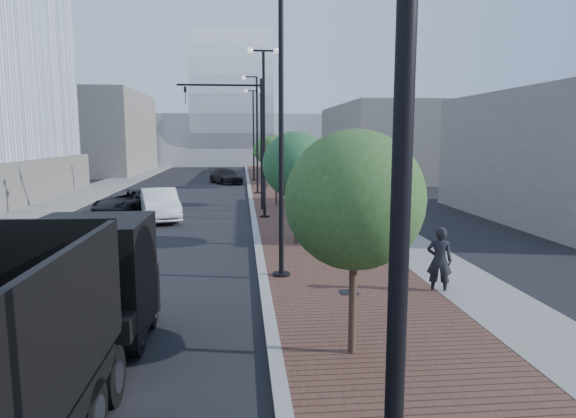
{
  "coord_description": "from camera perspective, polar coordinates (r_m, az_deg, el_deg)",
  "views": [
    {
      "loc": [
        -0.64,
        -5.81,
        4.58
      ],
      "look_at": [
        1.0,
        12.0,
        2.0
      ],
      "focal_mm": 31.42,
      "sensor_mm": 36.0,
      "label": 1
    }
  ],
  "objects": [
    {
      "name": "white_sedan",
      "position": [
        28.76,
        -14.32,
        0.53
      ],
      "size": [
        3.07,
        5.52,
        1.72
      ],
      "primitive_type": "imported",
      "rotation": [
        0.0,
        0.0,
        0.25
      ],
      "color": "silver",
      "rests_on": "ground"
    },
    {
      "name": "tree_0",
      "position": [
        10.18,
        7.76,
        1.01
      ],
      "size": [
        2.82,
        2.82,
        4.74
      ],
      "color": "#382619",
      "rests_on": "ground"
    },
    {
      "name": "concrete_strip",
      "position": [
        46.54,
        3.22,
        2.63
      ],
      "size": [
        2.4,
        140.0,
        0.13
      ],
      "primitive_type": "cube",
      "color": "slate",
      "rests_on": "ground"
    },
    {
      "name": "dark_car_far",
      "position": [
        49.85,
        -7.07,
        3.71
      ],
      "size": [
        3.84,
        5.32,
        1.43
      ],
      "primitive_type": "imported",
      "rotation": [
        0.0,
        0.0,
        0.42
      ],
      "color": "black",
      "rests_on": "ground"
    },
    {
      "name": "traffic_mast",
      "position": [
        30.82,
        -4.68,
        8.93
      ],
      "size": [
        5.09,
        0.2,
        8.0
      ],
      "color": "black",
      "rests_on": "ground"
    },
    {
      "name": "streetlight_3",
      "position": [
        39.83,
        -3.67,
        7.85
      ],
      "size": [
        1.44,
        0.56,
        9.21
      ],
      "color": "black",
      "rests_on": "ground"
    },
    {
      "name": "dark_car_mid",
      "position": [
        31.57,
        -17.43,
        0.81
      ],
      "size": [
        4.31,
        5.71,
        1.44
      ],
      "primitive_type": "imported",
      "rotation": [
        0.0,
        0.0,
        -0.42
      ],
      "color": "black",
      "rests_on": "ground"
    },
    {
      "name": "pedestrian",
      "position": [
        15.38,
        16.76,
        -5.61
      ],
      "size": [
        0.85,
        0.7,
        2.0
      ],
      "primitive_type": "imported",
      "rotation": [
        0.0,
        0.0,
        2.78
      ],
      "color": "black",
      "rests_on": "ground"
    },
    {
      "name": "streetlight_1",
      "position": [
        15.85,
        -1.19,
        7.35
      ],
      "size": [
        1.44,
        0.56,
        9.21
      ],
      "color": "black",
      "rests_on": "ground"
    },
    {
      "name": "commercial_block_nw",
      "position": [
        68.6,
        -21.87,
        7.98
      ],
      "size": [
        14.0,
        20.0,
        10.0
      ],
      "primitive_type": "cube",
      "color": "slate",
      "rests_on": "ground"
    },
    {
      "name": "streetlight_4",
      "position": [
        51.83,
        -3.93,
        8.46
      ],
      "size": [
        1.72,
        0.56,
        9.28
      ],
      "color": "black",
      "rests_on": "ground"
    },
    {
      "name": "tree_2",
      "position": [
        32.93,
        -1.28,
        6.4
      ],
      "size": [
        2.33,
        2.28,
        4.7
      ],
      "color": "#382619",
      "rests_on": "ground"
    },
    {
      "name": "streetlight_0",
      "position": [
        4.01,
        12.98,
        11.4
      ],
      "size": [
        1.72,
        0.56,
        9.28
      ],
      "color": "black",
      "rests_on": "ground"
    },
    {
      "name": "utility_cover_2",
      "position": [
        25.39,
        1.7,
        -1.89
      ],
      "size": [
        0.5,
        0.5,
        0.02
      ],
      "primitive_type": "cube",
      "color": "black",
      "rests_on": "sidewalk"
    },
    {
      "name": "tree_3",
      "position": [
        44.91,
        -2.35,
        6.67
      ],
      "size": [
        2.46,
        2.42,
        4.6
      ],
      "color": "#382619",
      "rests_on": "ground"
    },
    {
      "name": "commercial_block_ne",
      "position": [
        58.24,
        11.44,
        7.48
      ],
      "size": [
        12.0,
        22.0,
        8.0
      ],
      "primitive_type": "cube",
      "color": "#67645D",
      "rests_on": "ground"
    },
    {
      "name": "streetlight_2",
      "position": [
        27.84,
        -2.74,
        8.7
      ],
      "size": [
        1.72,
        0.56,
        9.28
      ],
      "color": "black",
      "rests_on": "ground"
    },
    {
      "name": "west_sidewalk",
      "position": [
        47.66,
        -20.28,
        2.26
      ],
      "size": [
        4.0,
        140.0,
        0.12
      ],
      "primitive_type": "cube",
      "color": "slate",
      "rests_on": "ground"
    },
    {
      "name": "dump_truck",
      "position": [
        8.91,
        -27.28,
        -13.9
      ],
      "size": [
        2.51,
        13.34,
        3.24
      ],
      "rotation": [
        0.0,
        0.0,
        -0.01
      ],
      "color": "black",
      "rests_on": "ground"
    },
    {
      "name": "tree_1",
      "position": [
        20.99,
        1.0,
        5.02
      ],
      "size": [
        2.77,
        2.77,
        4.81
      ],
      "color": "#382619",
      "rests_on": "ground"
    },
    {
      "name": "sidewalk",
      "position": [
        46.22,
        -0.09,
        2.6
      ],
      "size": [
        7.0,
        140.0,
        0.12
      ],
      "primitive_type": "cube",
      "color": "#4C2D23",
      "rests_on": "ground"
    },
    {
      "name": "convention_center",
      "position": [
        90.83,
        -6.19,
        9.07
      ],
      "size": [
        50.0,
        30.0,
        50.0
      ],
      "color": "#9EA1A8",
      "rests_on": "ground"
    },
    {
      "name": "curb",
      "position": [
        46.04,
        -4.44,
        2.57
      ],
      "size": [
        0.3,
        140.0,
        0.14
      ],
      "primitive_type": "cube",
      "color": "gray",
      "rests_on": "ground"
    },
    {
      "name": "utility_cover_1",
      "position": [
        14.83,
        6.91,
        -9.32
      ],
      "size": [
        0.5,
        0.5,
        0.02
      ],
      "primitive_type": "cube",
      "color": "black",
      "rests_on": "sidewalk"
    }
  ]
}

